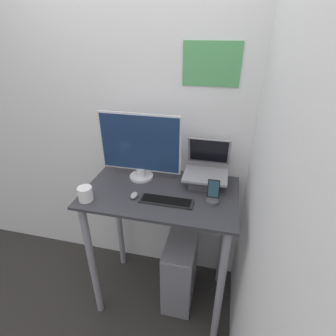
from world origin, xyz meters
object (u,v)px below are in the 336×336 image
object	(u,v)px
laptop	(206,174)
cell_phone	(213,196)
monitor	(140,148)
mouse	(134,195)
computer_tower	(180,270)
keyboard	(166,201)

from	to	relation	value
laptop	cell_phone	bearing A→B (deg)	-72.54
monitor	mouse	size ratio (longest dim) A/B	8.15
mouse	computer_tower	distance (m)	0.83
cell_phone	computer_tower	world-z (taller)	cell_phone
keyboard	mouse	xyz separation A→B (m)	(-0.21, 0.00, 0.01)
laptop	computer_tower	size ratio (longest dim) A/B	0.52
laptop	keyboard	distance (m)	0.35
laptop	computer_tower	xyz separation A→B (m)	(-0.13, -0.13, -0.83)
laptop	monitor	world-z (taller)	monitor
keyboard	monitor	bearing A→B (deg)	134.10
mouse	computer_tower	size ratio (longest dim) A/B	0.12
monitor	cell_phone	distance (m)	0.59
monitor	mouse	bearing A→B (deg)	-82.58
mouse	laptop	bearing A→B (deg)	32.69
mouse	computer_tower	world-z (taller)	mouse
computer_tower	mouse	bearing A→B (deg)	-154.58
keyboard	computer_tower	size ratio (longest dim) A/B	0.57
laptop	keyboard	world-z (taller)	laptop
keyboard	mouse	distance (m)	0.21
laptop	mouse	world-z (taller)	laptop
keyboard	mouse	world-z (taller)	mouse
keyboard	cell_phone	distance (m)	0.29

